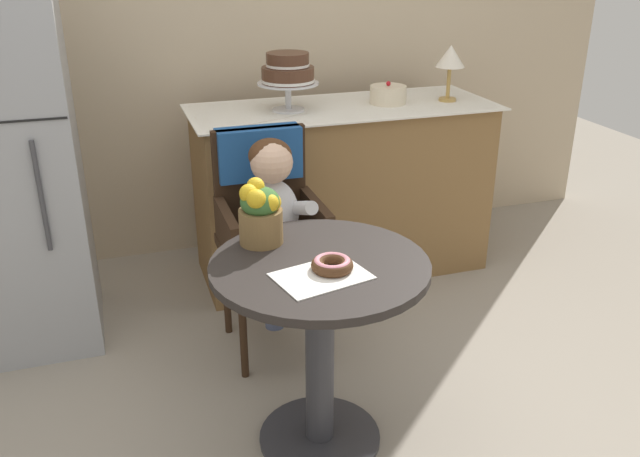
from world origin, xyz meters
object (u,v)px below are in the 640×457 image
(round_layer_cake, at_px, (388,95))
(table_lamp, at_px, (450,59))
(cafe_table, at_px, (320,319))
(flower_vase, at_px, (261,212))
(seated_child, at_px, (275,210))
(donut_front, at_px, (332,264))
(wicker_chair, at_px, (266,205))
(tiered_cake_stand, at_px, (288,72))

(round_layer_cake, height_order, table_lamp, table_lamp)
(cafe_table, bearing_deg, table_lamp, 48.41)
(table_lamp, bearing_deg, flower_vase, -140.19)
(seated_child, height_order, donut_front, seated_child)
(wicker_chair, bearing_deg, tiered_cake_stand, 66.40)
(seated_child, relative_size, flower_vase, 3.16)
(wicker_chair, bearing_deg, flower_vase, -104.03)
(seated_child, relative_size, tiered_cake_stand, 2.42)
(wicker_chair, xyz_separation_m, flower_vase, (-0.15, -0.53, 0.19))
(flower_vase, distance_m, tiered_cake_stand, 1.19)
(seated_child, height_order, table_lamp, table_lamp)
(table_lamp, bearing_deg, seated_child, -148.94)
(seated_child, bearing_deg, tiered_cake_stand, 70.09)
(table_lamp, bearing_deg, wicker_chair, -155.23)
(round_layer_cake, xyz_separation_m, table_lamp, (0.32, -0.04, 0.17))
(cafe_table, distance_m, seated_child, 0.61)
(flower_vase, xyz_separation_m, round_layer_cake, (0.93, 1.09, 0.11))
(cafe_table, xyz_separation_m, tiered_cake_stand, (0.26, 1.30, 0.58))
(seated_child, distance_m, round_layer_cake, 1.09)
(donut_front, xyz_separation_m, flower_vase, (-0.16, 0.28, 0.09))
(flower_vase, xyz_separation_m, tiered_cake_stand, (0.40, 1.09, 0.25))
(round_layer_cake, bearing_deg, donut_front, -119.52)
(flower_vase, bearing_deg, seated_child, 68.91)
(flower_vase, bearing_deg, cafe_table, -55.62)
(wicker_chair, bearing_deg, cafe_table, -89.04)
(wicker_chair, bearing_deg, round_layer_cake, 36.40)
(donut_front, relative_size, round_layer_cake, 0.72)
(seated_child, height_order, flower_vase, seated_child)
(donut_front, distance_m, flower_vase, 0.33)
(cafe_table, distance_m, table_lamp, 1.78)
(donut_front, xyz_separation_m, round_layer_cake, (0.77, 1.36, 0.20))
(wicker_chair, relative_size, flower_vase, 4.15)
(cafe_table, xyz_separation_m, flower_vase, (-0.14, 0.21, 0.33))
(cafe_table, xyz_separation_m, seated_child, (0.00, 0.58, 0.17))
(donut_front, xyz_separation_m, tiered_cake_stand, (0.24, 1.37, 0.34))
(donut_front, bearing_deg, flower_vase, 119.93)
(round_layer_cake, bearing_deg, cafe_table, -121.42)
(wicker_chair, height_order, flower_vase, wicker_chair)
(flower_vase, relative_size, table_lamp, 0.81)
(seated_child, relative_size, table_lamp, 2.55)
(cafe_table, distance_m, donut_front, 0.25)
(cafe_table, bearing_deg, tiered_cake_stand, 78.57)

